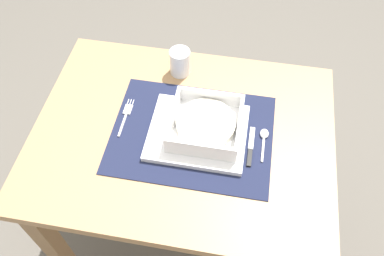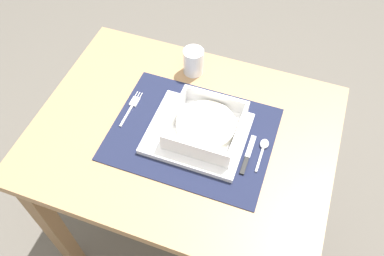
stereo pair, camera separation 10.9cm
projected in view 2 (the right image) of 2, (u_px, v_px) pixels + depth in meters
The scene contains 9 objects.
ground_plane at pixel (186, 231), 1.72m from camera, with size 6.00×6.00×0.00m, color #59544C.
dining_table at pixel (184, 155), 1.22m from camera, with size 0.85×0.65×0.75m.
placemat at pixel (192, 134), 1.11m from camera, with size 0.45×0.34×0.00m, color #191E38.
serving_plate at pixel (198, 132), 1.11m from camera, with size 0.27×0.23×0.02m, color white.
porridge_bowl at pixel (206, 126), 1.08m from camera, with size 0.19×0.19×0.06m.
fork at pixel (132, 106), 1.17m from camera, with size 0.02×0.14×0.00m.
spoon at pixel (263, 147), 1.08m from camera, with size 0.02×0.11×0.01m.
butter_knife at pixel (247, 157), 1.06m from camera, with size 0.01×0.13×0.01m.
drinking_glass at pixel (193, 63), 1.23m from camera, with size 0.06×0.06×0.09m.
Camera 2 is at (0.24, -0.60, 1.66)m, focal length 37.18 mm.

